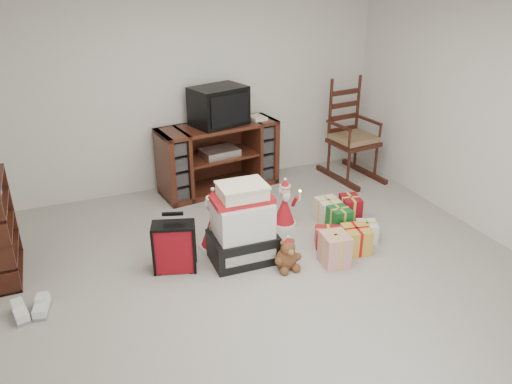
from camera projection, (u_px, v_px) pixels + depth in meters
room at (277, 156)px, 4.20m from camera, size 5.01×5.01×2.51m
tv_stand at (219, 157)px, 6.45m from camera, size 1.59×0.75×0.87m
rocking_chair at (351, 143)px, 6.84m from camera, size 0.67×0.99×1.40m
gift_pile at (243, 228)px, 4.90m from camera, size 0.65×0.48×0.81m
red_suitcase at (174, 247)px, 4.77m from camera, size 0.42×0.30×0.58m
stocking at (246, 233)px, 4.93m from camera, size 0.30×0.17×0.60m
teddy_bear at (287, 256)px, 4.83m from camera, size 0.22×0.19×0.32m
santa_figurine at (284, 208)px, 5.61m from camera, size 0.28×0.26×0.57m
mrs_claus_figurine at (214, 226)px, 5.14m from camera, size 0.33×0.31×0.68m
sneaker_pair at (31, 310)px, 4.23m from camera, size 0.34×0.28×0.09m
gift_cluster at (342, 229)px, 5.35m from camera, size 0.75×1.10×0.26m
crt_television at (219, 106)px, 6.16m from camera, size 0.75×0.64×0.48m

